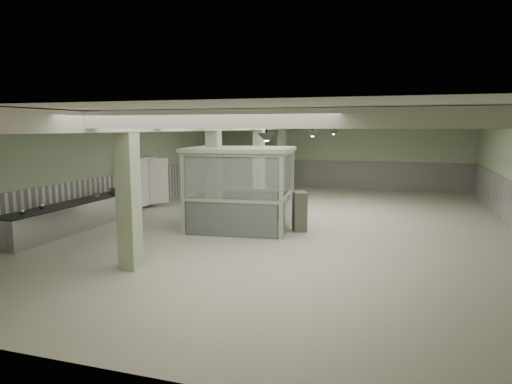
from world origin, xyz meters
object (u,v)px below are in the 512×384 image
(prep_counter, at_px, (69,217))
(guard_booth, at_px, (241,174))
(walkin_cooler, at_px, (139,185))
(filing_cabinet, at_px, (300,211))

(prep_counter, height_order, guard_booth, guard_booth)
(walkin_cooler, height_order, guard_booth, guard_booth)
(prep_counter, distance_m, walkin_cooler, 4.26)
(guard_booth, height_order, filing_cabinet, guard_booth)
(walkin_cooler, bearing_deg, prep_counter, -88.87)
(walkin_cooler, bearing_deg, filing_cabinet, -14.98)
(walkin_cooler, distance_m, filing_cabinet, 7.27)
(guard_booth, bearing_deg, filing_cabinet, 0.62)
(walkin_cooler, height_order, filing_cabinet, walkin_cooler)
(prep_counter, xyz_separation_m, guard_booth, (5.02, 2.13, 1.32))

